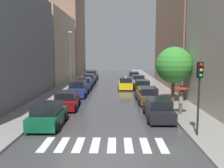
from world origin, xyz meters
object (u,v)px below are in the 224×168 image
at_px(taxi_midroad, 126,84).
at_px(traffic_light_right_corner, 200,82).
at_px(pedestrian_near_tree, 181,95).
at_px(parked_car_right_second, 147,95).
at_px(parked_car_left_nearest, 48,115).
at_px(parked_car_left_second, 67,100).
at_px(lamp_post_left, 71,56).
at_px(parked_car_left_sixth, 92,76).
at_px(parked_car_left_fifth, 89,79).
at_px(parked_car_right_fourth, 138,81).
at_px(parked_car_left_fourth, 85,84).
at_px(parked_car_right_fifth, 134,76).
at_px(parked_car_right_third, 142,86).
at_px(parked_car_right_nearest, 158,109).
at_px(parked_car_left_third, 78,89).
at_px(street_tree_right, 174,65).

relative_size(taxi_midroad, traffic_light_right_corner, 1.06).
bearing_deg(pedestrian_near_tree, parked_car_right_second, 42.47).
bearing_deg(parked_car_left_nearest, parked_car_left_second, -2.62).
bearing_deg(traffic_light_right_corner, lamp_post_left, 120.48).
xyz_separation_m(parked_car_left_sixth, traffic_light_right_corner, (9.41, -30.84, 2.48)).
xyz_separation_m(parked_car_left_fifth, pedestrian_near_tree, (9.57, -19.59, 0.95)).
relative_size(parked_car_left_fifth, traffic_light_right_corner, 0.99).
bearing_deg(parked_car_right_fourth, parked_car_right_second, 176.50).
distance_m(parked_car_left_second, taxi_midroad, 13.26).
xyz_separation_m(parked_car_left_second, parked_car_right_fourth, (7.79, 15.53, 0.03)).
distance_m(parked_car_left_fourth, pedestrian_near_tree, 17.10).
bearing_deg(parked_car_right_second, parked_car_right_fifth, -1.14).
bearing_deg(parked_car_right_third, parked_car_left_fourth, 69.94).
height_order(parked_car_left_fourth, parked_car_right_nearest, parked_car_left_fourth).
bearing_deg(parked_car_left_fifth, parked_car_right_fifth, -57.91).
xyz_separation_m(parked_car_left_third, parked_car_right_second, (7.57, -3.61, -0.10)).
relative_size(parked_car_left_second, lamp_post_left, 0.57).
distance_m(parked_car_left_fourth, lamp_post_left, 4.23).
distance_m(parked_car_left_third, traffic_light_right_corner, 16.61).
bearing_deg(parked_car_right_nearest, parked_car_right_second, 0.94).
height_order(parked_car_right_nearest, street_tree_right, street_tree_right).
bearing_deg(pedestrian_near_tree, street_tree_right, 14.38).
distance_m(parked_car_left_second, parked_car_left_fifth, 17.20).
relative_size(parked_car_left_nearest, lamp_post_left, 0.53).
bearing_deg(lamp_post_left, parked_car_left_second, -81.20).
bearing_deg(taxi_midroad, parked_car_left_fourth, 93.08).
relative_size(parked_car_left_fifth, parked_car_right_second, 0.91).
distance_m(parked_car_left_fourth, taxi_midroad, 5.70).
bearing_deg(parked_car_left_fourth, pedestrian_near_tree, -147.60).
relative_size(parked_car_right_fourth, pedestrian_near_tree, 2.01).
distance_m(parked_car_right_nearest, lamp_post_left, 17.85).
relative_size(parked_car_right_fifth, street_tree_right, 0.84).
bearing_deg(parked_car_left_nearest, lamp_post_left, 4.68).
bearing_deg(parked_car_right_fourth, parked_car_left_fourth, 113.22).
bearing_deg(taxi_midroad, street_tree_right, -152.91).
height_order(parked_car_left_fifth, lamp_post_left, lamp_post_left).
relative_size(parked_car_right_fifth, lamp_post_left, 0.59).
height_order(parked_car_left_sixth, lamp_post_left, lamp_post_left).
bearing_deg(pedestrian_near_tree, parked_car_left_second, 97.02).
height_order(parked_car_left_second, parked_car_right_fourth, parked_car_right_fourth).
relative_size(parked_car_left_nearest, parked_car_left_fifth, 0.96).
xyz_separation_m(parked_car_right_third, taxi_midroad, (-2.00, 2.59, 0.03)).
bearing_deg(parked_car_left_third, parked_car_right_third, -68.96).
bearing_deg(parked_car_left_fourth, lamp_post_left, 102.20).
relative_size(parked_car_left_second, parked_car_left_fourth, 0.91).
relative_size(parked_car_right_second, street_tree_right, 0.86).
relative_size(parked_car_left_nearest, parked_car_left_sixth, 0.95).
distance_m(parked_car_left_fifth, parked_car_right_nearest, 21.92).
distance_m(parked_car_right_fifth, pedestrian_near_tree, 24.72).
xyz_separation_m(parked_car_right_nearest, parked_car_right_fourth, (0.13, 18.87, 0.02)).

